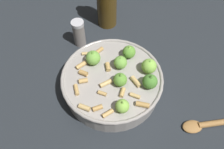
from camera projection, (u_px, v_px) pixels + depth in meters
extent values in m
plane|color=#23282D|center=(112.00, 88.00, 0.66)|extent=(2.40, 2.40, 0.00)
cylinder|color=#9E9993|center=(112.00, 83.00, 0.64)|extent=(0.27, 0.27, 0.06)
torus|color=#9E9993|center=(112.00, 77.00, 0.61)|extent=(0.28, 0.28, 0.01)
sphere|color=#75B247|center=(93.00, 58.00, 0.63)|extent=(0.04, 0.04, 0.04)
cone|color=#609E38|center=(93.00, 53.00, 0.61)|extent=(0.02, 0.02, 0.01)
sphere|color=#4C8933|center=(150.00, 82.00, 0.58)|extent=(0.04, 0.04, 0.04)
cone|color=#4C8933|center=(151.00, 77.00, 0.56)|extent=(0.02, 0.02, 0.02)
sphere|color=#609E38|center=(129.00, 52.00, 0.64)|extent=(0.04, 0.04, 0.04)
cone|color=#8CC64C|center=(129.00, 48.00, 0.63)|extent=(0.01, 0.01, 0.01)
sphere|color=#609E38|center=(120.00, 80.00, 0.59)|extent=(0.04, 0.04, 0.04)
cone|color=#609E38|center=(120.00, 76.00, 0.57)|extent=(0.01, 0.01, 0.02)
sphere|color=#8CC64C|center=(149.00, 66.00, 0.61)|extent=(0.04, 0.04, 0.04)
cone|color=#75B247|center=(150.00, 62.00, 0.59)|extent=(0.02, 0.02, 0.01)
sphere|color=#8CC64C|center=(122.00, 106.00, 0.54)|extent=(0.03, 0.03, 0.03)
cone|color=#8CC64C|center=(123.00, 103.00, 0.53)|extent=(0.01, 0.01, 0.01)
sphere|color=#75B247|center=(120.00, 62.00, 0.62)|extent=(0.04, 0.04, 0.04)
cone|color=#75B247|center=(121.00, 59.00, 0.61)|extent=(0.02, 0.02, 0.01)
cylinder|color=tan|center=(81.00, 65.00, 0.63)|extent=(0.03, 0.03, 0.01)
cylinder|color=tan|center=(108.00, 67.00, 0.63)|extent=(0.03, 0.02, 0.01)
cylinder|color=tan|center=(83.00, 81.00, 0.60)|extent=(0.02, 0.03, 0.01)
cylinder|color=tan|center=(135.00, 96.00, 0.57)|extent=(0.02, 0.03, 0.01)
cylinder|color=tan|center=(102.00, 93.00, 0.58)|extent=(0.02, 0.02, 0.01)
cylinder|color=tan|center=(136.00, 81.00, 0.60)|extent=(0.04, 0.03, 0.01)
cylinder|color=tan|center=(76.00, 90.00, 0.58)|extent=(0.03, 0.02, 0.01)
cylinder|color=tan|center=(99.00, 51.00, 0.66)|extent=(0.03, 0.03, 0.01)
cylinder|color=tan|center=(98.00, 108.00, 0.55)|extent=(0.02, 0.03, 0.01)
cylinder|color=tan|center=(108.00, 113.00, 0.55)|extent=(0.02, 0.03, 0.01)
cylinder|color=tan|center=(122.00, 92.00, 0.58)|extent=(0.03, 0.02, 0.01)
cylinder|color=tan|center=(143.00, 105.00, 0.56)|extent=(0.02, 0.04, 0.01)
cylinder|color=tan|center=(87.00, 53.00, 0.66)|extent=(0.01, 0.03, 0.01)
cylinder|color=tan|center=(106.00, 83.00, 0.60)|extent=(0.03, 0.04, 0.01)
cylinder|color=tan|center=(83.00, 73.00, 0.61)|extent=(0.02, 0.03, 0.01)
cylinder|color=tan|center=(84.00, 107.00, 0.55)|extent=(0.02, 0.03, 0.01)
cylinder|color=gray|center=(79.00, 35.00, 0.73)|extent=(0.04, 0.04, 0.08)
cylinder|color=silver|center=(77.00, 24.00, 0.70)|extent=(0.04, 0.04, 0.01)
cylinder|color=#4C3814|center=(107.00, 4.00, 0.76)|extent=(0.07, 0.07, 0.17)
ellipsoid|color=#9E703D|center=(192.00, 127.00, 0.59)|extent=(0.04, 0.05, 0.01)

